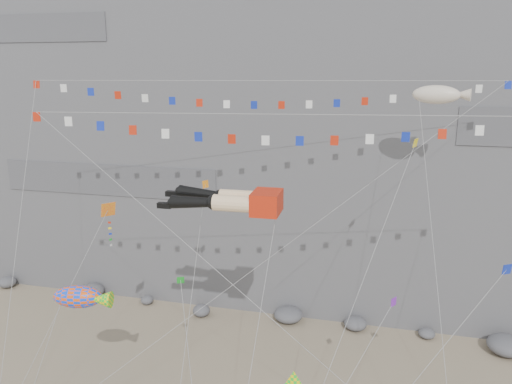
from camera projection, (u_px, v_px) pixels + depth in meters
cliff at (317, 44)px, 53.58m from camera, size 80.00×28.00×50.00m
talus_boulders at (288, 315)px, 45.27m from camera, size 60.00×3.00×1.20m
legs_kite at (233, 201)px, 30.19m from camera, size 7.56×14.35×19.58m
flag_banner_upper at (268, 81)px, 34.56m from camera, size 32.13×18.21×29.13m
flag_banner_lower at (283, 115)px, 27.64m from camera, size 28.59×6.80×23.93m
harlequin_kite at (108, 210)px, 31.58m from camera, size 6.13×7.98×16.07m
fish_windsock at (78, 297)px, 29.79m from camera, size 5.36×4.26×10.17m
blimp_windsock at (436, 95)px, 33.84m from camera, size 4.29×16.80×25.88m
small_kite_a at (205, 189)px, 34.00m from camera, size 2.90×14.33×20.13m
small_kite_b at (391, 306)px, 28.26m from camera, size 7.05×10.68×15.17m
small_kite_c at (181, 285)px, 30.38m from camera, size 5.49×9.73×14.21m
small_kite_d at (413, 149)px, 30.35m from camera, size 7.16×13.98×23.22m
small_kite_e at (503, 274)px, 24.70m from camera, size 10.74×7.32×17.44m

